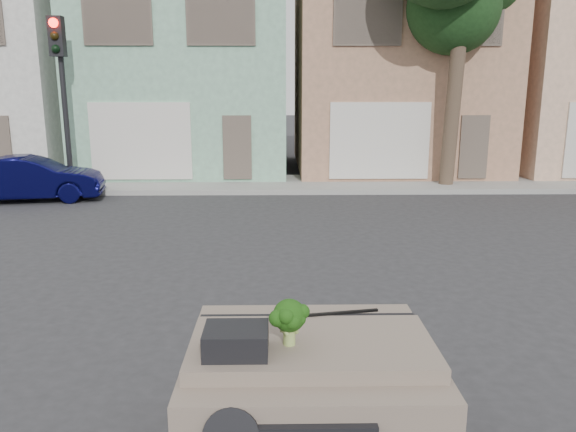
{
  "coord_description": "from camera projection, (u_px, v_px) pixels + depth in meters",
  "views": [
    {
      "loc": [
        -0.26,
        -7.24,
        3.06
      ],
      "look_at": [
        -0.12,
        0.5,
        1.3
      ],
      "focal_mm": 35.0,
      "sensor_mm": 36.0,
      "label": 1
    }
  ],
  "objects": [
    {
      "name": "ground_plane",
      "position": [
        297.0,
        316.0,
        7.75
      ],
      "size": [
        120.0,
        120.0,
        0.0
      ],
      "primitive_type": "plane",
      "color": "#303033",
      "rests_on": "ground"
    },
    {
      "name": "sidewalk",
      "position": [
        286.0,
        184.0,
        17.97
      ],
      "size": [
        40.0,
        3.0,
        0.15
      ],
      "primitive_type": "cube",
      "color": "gray",
      "rests_on": "ground"
    },
    {
      "name": "townhouse_mint",
      "position": [
        191.0,
        69.0,
        20.98
      ],
      "size": [
        7.2,
        8.2,
        7.55
      ],
      "primitive_type": "cube",
      "color": "#82B395",
      "rests_on": "ground"
    },
    {
      "name": "townhouse_tan",
      "position": [
        391.0,
        69.0,
        21.11
      ],
      "size": [
        7.2,
        8.2,
        7.55
      ],
      "primitive_type": "cube",
      "color": "#AA7B5E",
      "rests_on": "ground"
    },
    {
      "name": "navy_sedan",
      "position": [
        33.0,
        201.0,
        15.67
      ],
      "size": [
        3.96,
        1.95,
        1.25
      ],
      "primitive_type": "imported",
      "rotation": [
        0.0,
        0.0,
        1.74
      ],
      "color": "black",
      "rests_on": "ground"
    },
    {
      "name": "traffic_signal",
      "position": [
        64.0,
        107.0,
        16.33
      ],
      "size": [
        0.4,
        0.4,
        5.1
      ],
      "primitive_type": "cube",
      "color": "black",
      "rests_on": "ground"
    },
    {
      "name": "tree_near",
      "position": [
        457.0,
        47.0,
        16.44
      ],
      "size": [
        4.4,
        4.0,
        8.5
      ],
      "primitive_type": "cube",
      "color": "#173415",
      "rests_on": "ground"
    },
    {
      "name": "car_dashboard",
      "position": [
        310.0,
        395.0,
        4.7
      ],
      "size": [
        2.0,
        1.8,
        1.12
      ],
      "primitive_type": "cube",
      "color": "#78685A",
      "rests_on": "ground"
    },
    {
      "name": "instrument_hump",
      "position": [
        236.0,
        341.0,
        4.2
      ],
      "size": [
        0.48,
        0.38,
        0.2
      ],
      "primitive_type": "cube",
      "color": "black",
      "rests_on": "car_dashboard"
    },
    {
      "name": "wiper_arm",
      "position": [
        340.0,
        313.0,
        4.94
      ],
      "size": [
        0.69,
        0.15,
        0.02
      ],
      "primitive_type": "cube",
      "rotation": [
        0.0,
        0.0,
        0.17
      ],
      "color": "black",
      "rests_on": "car_dashboard"
    },
    {
      "name": "broccoli",
      "position": [
        289.0,
        322.0,
        4.32
      ],
      "size": [
        0.43,
        0.43,
        0.38
      ],
      "primitive_type": "cube",
      "rotation": [
        0.0,
        0.0,
        3.81
      ],
      "color": "#15380C",
      "rests_on": "car_dashboard"
    }
  ]
}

